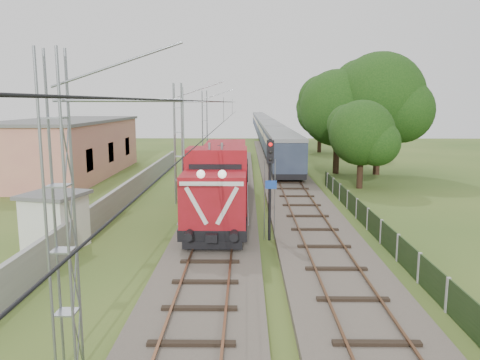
{
  "coord_description": "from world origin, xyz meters",
  "views": [
    {
      "loc": [
        1.45,
        -18.88,
        6.76
      ],
      "look_at": [
        1.12,
        8.49,
        2.2
      ],
      "focal_mm": 35.0,
      "sensor_mm": 36.0,
      "label": 1
    }
  ],
  "objects_px": {
    "locomotive": "(222,177)",
    "coach_rake": "(264,126)",
    "signal_post": "(270,172)",
    "relay_hut": "(55,220)"
  },
  "relations": [
    {
      "from": "locomotive",
      "to": "coach_rake",
      "type": "relative_size",
      "value": 0.16
    },
    {
      "from": "locomotive",
      "to": "signal_post",
      "type": "xyz_separation_m",
      "value": [
        2.63,
        -5.75,
        1.19
      ]
    },
    {
      "from": "coach_rake",
      "to": "signal_post",
      "type": "bearing_deg",
      "value": -92.02
    },
    {
      "from": "coach_rake",
      "to": "signal_post",
      "type": "relative_size",
      "value": 20.91
    },
    {
      "from": "locomotive",
      "to": "coach_rake",
      "type": "distance_m",
      "value": 61.62
    },
    {
      "from": "locomotive",
      "to": "relay_hut",
      "type": "relative_size",
      "value": 5.58
    },
    {
      "from": "coach_rake",
      "to": "signal_post",
      "type": "height_order",
      "value": "signal_post"
    },
    {
      "from": "locomotive",
      "to": "signal_post",
      "type": "distance_m",
      "value": 6.43
    },
    {
      "from": "signal_post",
      "to": "relay_hut",
      "type": "xyz_separation_m",
      "value": [
        -10.03,
        -1.31,
        -2.12
      ]
    },
    {
      "from": "coach_rake",
      "to": "signal_post",
      "type": "xyz_separation_m",
      "value": [
        -2.37,
        -67.17,
        1.09
      ]
    }
  ]
}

